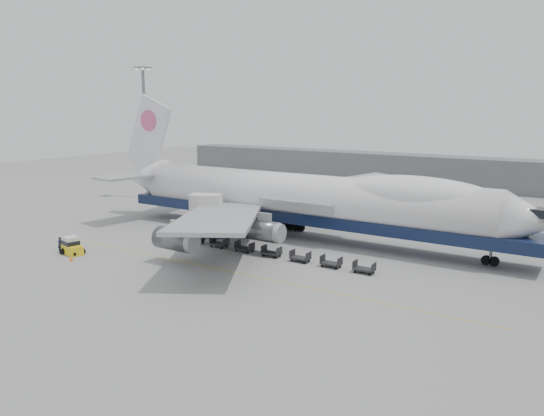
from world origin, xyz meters
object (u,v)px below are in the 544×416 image
Objects in this scene: baggage_tug at (72,247)px; airliner at (305,198)px; catering_truck at (206,213)px; ground_worker at (61,245)px.

airliner is at bearing 61.51° from baggage_tug.
airliner is 30.88m from baggage_tug.
catering_truck is 1.86× the size of baggage_tug.
baggage_tug is 1.67× the size of ground_worker.
baggage_tug reaches higher than ground_worker.
catering_truck is 18.19m from baggage_tug.
airliner is 20.71× the size of baggage_tug.
catering_truck is 3.09× the size of ground_worker.
catering_truck is at bearing -8.95° from ground_worker.
baggage_tug is (-8.25, -16.03, -2.47)m from catering_truck.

